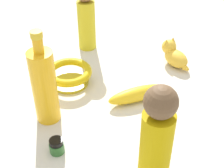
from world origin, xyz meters
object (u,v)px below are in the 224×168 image
Objects in this scene: banana at (137,94)px; nail_polish_jar at (57,146)px; bowl at (69,74)px; cat_figurine at (174,55)px; bottle_tall at (44,85)px; person_figure_child at (86,14)px; person_figure_adult at (157,135)px.

banana reaches higher than nail_polish_jar.
nail_polish_jar is (-0.27, -0.08, -0.01)m from bowl.
cat_figurine is (0.47, -0.21, 0.02)m from nail_polish_jar.
bottle_tall reaches higher than cat_figurine.
bottle_tall reaches higher than person_figure_child.
person_figure_child is (0.38, 0.03, 0.02)m from bottle_tall.
banana is 0.29m from nail_polish_jar.
nail_polish_jar is 0.52m from cat_figurine.
person_figure_adult is at bearing -129.77° from bowl.
bottle_tall is 0.38m from person_figure_child.
person_figure_adult is (-0.24, -0.10, 0.10)m from banana.
nail_polish_jar is at bearing 91.28° from person_figure_adult.
bowl is at bearing -174.09° from person_figure_child.
bottle_tall is 0.47m from cat_figurine.
cat_figurine is (-0.02, -0.31, -0.09)m from person_figure_child.
bottle_tall is 0.16m from nail_polish_jar.
person_figure_adult is at bearing -144.92° from person_figure_child.
person_figure_child reaches higher than nail_polish_jar.
banana is 0.73× the size of person_figure_child.
bottle_tall is 6.71× the size of nail_polish_jar.
person_figure_adult reaches higher than bowl.
person_figure_child reaches higher than bowl.
bottle_tall is 1.08× the size of person_figure_child.
bowl reaches higher than banana.
bottle_tall is at bearing -175.63° from person_figure_child.
cat_figurine is 0.44× the size of person_figure_adult.
person_figure_child is at bearing 11.82° from nail_polish_jar.
person_figure_child reaches higher than cat_figurine.
nail_polish_jar is at bearing -168.18° from person_figure_child.
nail_polish_jar is 0.51m from person_figure_child.
nail_polish_jar is (-0.11, -0.07, -0.09)m from bottle_tall.
banana is 0.67× the size of bottle_tall.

